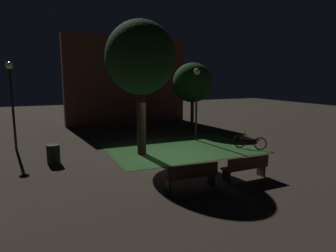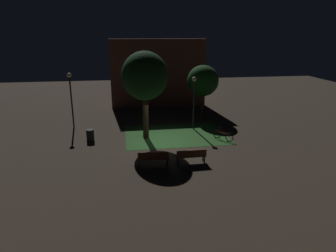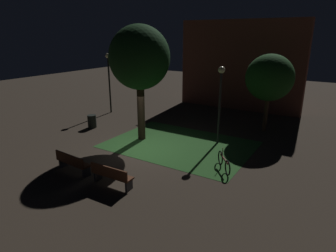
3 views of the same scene
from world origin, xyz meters
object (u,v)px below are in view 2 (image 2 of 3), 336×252
at_px(tree_tall_center, 145,76).
at_px(bench_lawn_edge, 153,158).
at_px(tree_back_left, 203,81).
at_px(trash_bin, 90,135).
at_px(lamp_post_plaza_west, 71,91).
at_px(bench_back_row, 191,156).
at_px(lamp_post_near_wall, 194,93).
at_px(bicycle, 223,135).

bearing_deg(tree_tall_center, bench_lawn_edge, -89.91).
xyz_separation_m(tree_back_left, trash_bin, (-9.58, -5.17, -2.88)).
bearing_deg(tree_back_left, tree_tall_center, -137.07).
bearing_deg(tree_back_left, lamp_post_plaza_west, -171.60).
bearing_deg(tree_back_left, bench_back_row, -108.17).
relative_size(lamp_post_plaza_west, lamp_post_near_wall, 1.06).
distance_m(lamp_post_plaza_west, lamp_post_near_wall, 9.74).
bearing_deg(tree_tall_center, trash_bin, 179.63).
relative_size(tree_tall_center, lamp_post_plaza_west, 1.42).
relative_size(lamp_post_plaza_west, trash_bin, 5.36).
xyz_separation_m(tree_back_left, lamp_post_plaza_west, (-11.21, -1.66, -0.27)).
height_order(tree_tall_center, trash_bin, tree_tall_center).
bearing_deg(bench_back_row, tree_back_left, 71.83).
height_order(bench_back_row, lamp_post_plaza_west, lamp_post_plaza_west).
relative_size(lamp_post_near_wall, bicycle, 3.02).
xyz_separation_m(tree_tall_center, lamp_post_plaza_west, (-5.62, 3.54, -1.50)).
bearing_deg(trash_bin, lamp_post_plaza_west, 114.75).
relative_size(bench_back_row, lamp_post_near_wall, 0.43).
distance_m(bench_back_row, tree_tall_center, 6.79).
xyz_separation_m(tree_back_left, bicycle, (-0.12, -6.45, -2.95)).
xyz_separation_m(bench_lawn_edge, lamp_post_plaza_west, (-5.62, 8.52, 2.54)).
bearing_deg(bench_back_row, bench_lawn_edge, 180.00).
bearing_deg(trash_bin, bicycle, -7.70).
relative_size(bench_back_row, trash_bin, 2.19).
relative_size(bench_back_row, bicycle, 1.31).
relative_size(bench_lawn_edge, bicycle, 1.32).
distance_m(bench_back_row, trash_bin, 8.00).
bearing_deg(bench_lawn_edge, lamp_post_plaza_west, 123.44).
height_order(bench_lawn_edge, tree_tall_center, tree_tall_center).
xyz_separation_m(bench_lawn_edge, bicycle, (5.46, 3.72, -0.14)).
distance_m(tree_back_left, lamp_post_near_wall, 3.87).
relative_size(tree_tall_center, tree_back_left, 1.34).
relative_size(bench_lawn_edge, lamp_post_near_wall, 0.44).
bearing_deg(bench_lawn_edge, bench_back_row, -0.00).
distance_m(bench_back_row, bicycle, 4.92).
xyz_separation_m(lamp_post_plaza_west, trash_bin, (1.62, -3.52, -2.61)).
distance_m(trash_bin, bicycle, 9.55).
bearing_deg(tree_back_left, lamp_post_near_wall, -115.24).
bearing_deg(lamp_post_plaza_west, bench_lawn_edge, -56.56).
xyz_separation_m(tree_tall_center, trash_bin, (-4.00, 0.03, -4.11)).
distance_m(bench_back_row, tree_back_left, 11.07).
bearing_deg(trash_bin, bench_lawn_edge, -51.32).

